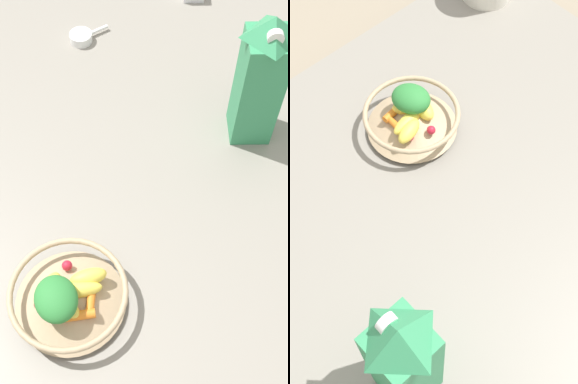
# 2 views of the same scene
# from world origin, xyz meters

# --- Properties ---
(ground_plane) EXTENTS (6.00, 6.00, 0.00)m
(ground_plane) POSITION_xyz_m (0.00, 0.00, 0.00)
(ground_plane) COLOR gray
(countertop) EXTENTS (1.13, 1.13, 0.05)m
(countertop) POSITION_xyz_m (0.00, 0.00, 0.02)
(countertop) COLOR gray
(countertop) RESTS_ON ground_plane
(fruit_bowl) EXTENTS (0.19, 0.19, 0.09)m
(fruit_bowl) POSITION_xyz_m (-0.07, -0.29, 0.08)
(fruit_bowl) COLOR tan
(fruit_bowl) RESTS_ON countertop
(milk_carton) EXTENTS (0.08, 0.08, 0.28)m
(milk_carton) POSITION_xyz_m (0.26, 0.07, 0.19)
(milk_carton) COLOR #338C59
(milk_carton) RESTS_ON countertop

